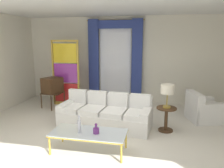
{
  "coord_description": "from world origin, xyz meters",
  "views": [
    {
      "loc": [
        1.13,
        -4.67,
        2.2
      ],
      "look_at": [
        -0.05,
        0.9,
        1.05
      ],
      "focal_mm": 35.12,
      "sensor_mm": 36.0,
      "label": 1
    }
  ],
  "objects_px": {
    "armchair_white": "(203,110)",
    "peacock_figurine": "(78,102)",
    "coffee_table": "(89,134)",
    "round_side_table": "(166,117)",
    "bottle_blue_decanter": "(79,126)",
    "bottle_crystal_tall": "(96,130)",
    "stained_glass_divider": "(66,74)",
    "couch_white_long": "(106,114)",
    "table_lamp_brass": "(168,90)",
    "vintage_tv": "(52,86)"
  },
  "relations": [
    {
      "from": "armchair_white",
      "to": "peacock_figurine",
      "type": "xyz_separation_m",
      "value": [
        -3.77,
        0.31,
        -0.07
      ]
    },
    {
      "from": "coffee_table",
      "to": "peacock_figurine",
      "type": "relative_size",
      "value": 2.48
    },
    {
      "from": "peacock_figurine",
      "to": "round_side_table",
      "type": "distance_m",
      "value": 3.03
    },
    {
      "from": "bottle_blue_decanter",
      "to": "round_side_table",
      "type": "relative_size",
      "value": 0.59
    },
    {
      "from": "bottle_crystal_tall",
      "to": "stained_glass_divider",
      "type": "xyz_separation_m",
      "value": [
        -1.9,
        2.94,
        0.58
      ]
    },
    {
      "from": "couch_white_long",
      "to": "bottle_blue_decanter",
      "type": "distance_m",
      "value": 1.5
    },
    {
      "from": "peacock_figurine",
      "to": "couch_white_long",
      "type": "bearing_deg",
      "value": -44.27
    },
    {
      "from": "coffee_table",
      "to": "armchair_white",
      "type": "xyz_separation_m",
      "value": [
        2.55,
        2.3,
        -0.09
      ]
    },
    {
      "from": "bottle_blue_decanter",
      "to": "table_lamp_brass",
      "type": "xyz_separation_m",
      "value": [
        1.7,
        1.42,
        0.47
      ]
    },
    {
      "from": "bottle_blue_decanter",
      "to": "armchair_white",
      "type": "bearing_deg",
      "value": 40.97
    },
    {
      "from": "table_lamp_brass",
      "to": "stained_glass_divider",
      "type": "bearing_deg",
      "value": 154.6
    },
    {
      "from": "coffee_table",
      "to": "bottle_crystal_tall",
      "type": "bearing_deg",
      "value": -10.91
    },
    {
      "from": "round_side_table",
      "to": "table_lamp_brass",
      "type": "distance_m",
      "value": 0.67
    },
    {
      "from": "bottle_crystal_tall",
      "to": "armchair_white",
      "type": "relative_size",
      "value": 0.21
    },
    {
      "from": "coffee_table",
      "to": "armchair_white",
      "type": "relative_size",
      "value": 1.47
    },
    {
      "from": "vintage_tv",
      "to": "stained_glass_divider",
      "type": "bearing_deg",
      "value": 48.23
    },
    {
      "from": "round_side_table",
      "to": "table_lamp_brass",
      "type": "height_order",
      "value": "table_lamp_brass"
    },
    {
      "from": "round_side_table",
      "to": "table_lamp_brass",
      "type": "relative_size",
      "value": 1.04
    },
    {
      "from": "coffee_table",
      "to": "bottle_crystal_tall",
      "type": "xyz_separation_m",
      "value": [
        0.16,
        -0.03,
        0.1
      ]
    },
    {
      "from": "peacock_figurine",
      "to": "round_side_table",
      "type": "xyz_separation_m",
      "value": [
        2.76,
        -1.25,
        0.14
      ]
    },
    {
      "from": "armchair_white",
      "to": "table_lamp_brass",
      "type": "xyz_separation_m",
      "value": [
        -1.01,
        -0.94,
        0.74
      ]
    },
    {
      "from": "couch_white_long",
      "to": "stained_glass_divider",
      "type": "bearing_deg",
      "value": 139.21
    },
    {
      "from": "coffee_table",
      "to": "table_lamp_brass",
      "type": "xyz_separation_m",
      "value": [
        1.53,
        1.36,
        0.65
      ]
    },
    {
      "from": "vintage_tv",
      "to": "stained_glass_divider",
      "type": "xyz_separation_m",
      "value": [
        0.33,
        0.36,
        0.33
      ]
    },
    {
      "from": "bottle_blue_decanter",
      "to": "armchair_white",
      "type": "relative_size",
      "value": 0.35
    },
    {
      "from": "bottle_blue_decanter",
      "to": "coffee_table",
      "type": "bearing_deg",
      "value": 19.62
    },
    {
      "from": "coffee_table",
      "to": "stained_glass_divider",
      "type": "xyz_separation_m",
      "value": [
        -1.74,
        2.91,
        0.68
      ]
    },
    {
      "from": "couch_white_long",
      "to": "stained_glass_divider",
      "type": "distance_m",
      "value": 2.42
    },
    {
      "from": "couch_white_long",
      "to": "round_side_table",
      "type": "xyz_separation_m",
      "value": [
        1.53,
        -0.05,
        0.05
      ]
    },
    {
      "from": "armchair_white",
      "to": "vintage_tv",
      "type": "bearing_deg",
      "value": 176.89
    },
    {
      "from": "bottle_crystal_tall",
      "to": "couch_white_long",
      "type": "bearing_deg",
      "value": 96.06
    },
    {
      "from": "coffee_table",
      "to": "vintage_tv",
      "type": "distance_m",
      "value": 3.3
    },
    {
      "from": "stained_glass_divider",
      "to": "peacock_figurine",
      "type": "xyz_separation_m",
      "value": [
        0.51,
        -0.3,
        -0.84
      ]
    },
    {
      "from": "coffee_table",
      "to": "round_side_table",
      "type": "relative_size",
      "value": 2.5
    },
    {
      "from": "table_lamp_brass",
      "to": "coffee_table",
      "type": "bearing_deg",
      "value": -138.43
    },
    {
      "from": "stained_glass_divider",
      "to": "peacock_figurine",
      "type": "relative_size",
      "value": 3.67
    },
    {
      "from": "coffee_table",
      "to": "round_side_table",
      "type": "xyz_separation_m",
      "value": [
        1.53,
        1.36,
        -0.02
      ]
    },
    {
      "from": "bottle_blue_decanter",
      "to": "bottle_crystal_tall",
      "type": "height_order",
      "value": "bottle_blue_decanter"
    },
    {
      "from": "peacock_figurine",
      "to": "round_side_table",
      "type": "bearing_deg",
      "value": -24.37
    },
    {
      "from": "couch_white_long",
      "to": "bottle_blue_decanter",
      "type": "relative_size",
      "value": 6.84
    },
    {
      "from": "couch_white_long",
      "to": "bottle_blue_decanter",
      "type": "bearing_deg",
      "value": -96.89
    },
    {
      "from": "stained_glass_divider",
      "to": "table_lamp_brass",
      "type": "xyz_separation_m",
      "value": [
        3.27,
        -1.55,
        -0.03
      ]
    },
    {
      "from": "stained_glass_divider",
      "to": "table_lamp_brass",
      "type": "distance_m",
      "value": 3.62
    },
    {
      "from": "stained_glass_divider",
      "to": "table_lamp_brass",
      "type": "relative_size",
      "value": 3.86
    },
    {
      "from": "stained_glass_divider",
      "to": "coffee_table",
      "type": "bearing_deg",
      "value": -59.18
    },
    {
      "from": "stained_glass_divider",
      "to": "round_side_table",
      "type": "relative_size",
      "value": 3.7
    },
    {
      "from": "coffee_table",
      "to": "stained_glass_divider",
      "type": "distance_m",
      "value": 3.46
    },
    {
      "from": "armchair_white",
      "to": "peacock_figurine",
      "type": "height_order",
      "value": "armchair_white"
    },
    {
      "from": "couch_white_long",
      "to": "armchair_white",
      "type": "relative_size",
      "value": 2.39
    },
    {
      "from": "armchair_white",
      "to": "bottle_crystal_tall",
      "type": "bearing_deg",
      "value": -135.7
    }
  ]
}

